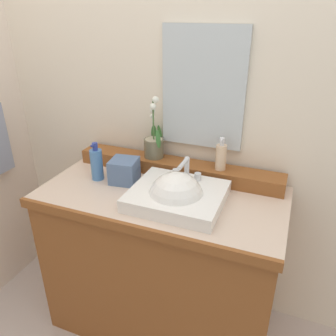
{
  "coord_description": "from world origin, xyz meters",
  "views": [
    {
      "loc": [
        0.54,
        -1.27,
        1.65
      ],
      "look_at": [
        0.04,
        -0.01,
        0.99
      ],
      "focal_mm": 35.74,
      "sensor_mm": 36.0,
      "label": 1
    }
  ],
  "objects_px": {
    "potted_plant": "(154,143)",
    "sink_basin": "(176,198)",
    "lotion_bottle": "(97,164)",
    "tissue_box": "(124,171)",
    "soap_dispenser": "(221,156)"
  },
  "relations": [
    {
      "from": "sink_basin",
      "to": "tissue_box",
      "type": "relative_size",
      "value": 3.17
    },
    {
      "from": "potted_plant",
      "to": "sink_basin",
      "type": "bearing_deg",
      "value": -50.67
    },
    {
      "from": "soap_dispenser",
      "to": "potted_plant",
      "type": "bearing_deg",
      "value": 176.89
    },
    {
      "from": "soap_dispenser",
      "to": "lotion_bottle",
      "type": "xyz_separation_m",
      "value": [
        -0.59,
        -0.19,
        -0.06
      ]
    },
    {
      "from": "sink_basin",
      "to": "lotion_bottle",
      "type": "xyz_separation_m",
      "value": [
        -0.46,
        0.07,
        0.06
      ]
    },
    {
      "from": "potted_plant",
      "to": "lotion_bottle",
      "type": "height_order",
      "value": "potted_plant"
    },
    {
      "from": "potted_plant",
      "to": "lotion_bottle",
      "type": "bearing_deg",
      "value": -136.24
    },
    {
      "from": "potted_plant",
      "to": "lotion_bottle",
      "type": "relative_size",
      "value": 1.67
    },
    {
      "from": "potted_plant",
      "to": "tissue_box",
      "type": "distance_m",
      "value": 0.22
    },
    {
      "from": "lotion_bottle",
      "to": "tissue_box",
      "type": "distance_m",
      "value": 0.15
    },
    {
      "from": "sink_basin",
      "to": "potted_plant",
      "type": "height_order",
      "value": "potted_plant"
    },
    {
      "from": "soap_dispenser",
      "to": "tissue_box",
      "type": "relative_size",
      "value": 1.27
    },
    {
      "from": "tissue_box",
      "to": "lotion_bottle",
      "type": "bearing_deg",
      "value": -169.44
    },
    {
      "from": "lotion_bottle",
      "to": "tissue_box",
      "type": "bearing_deg",
      "value": 10.56
    },
    {
      "from": "sink_basin",
      "to": "lotion_bottle",
      "type": "relative_size",
      "value": 2.09
    }
  ]
}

